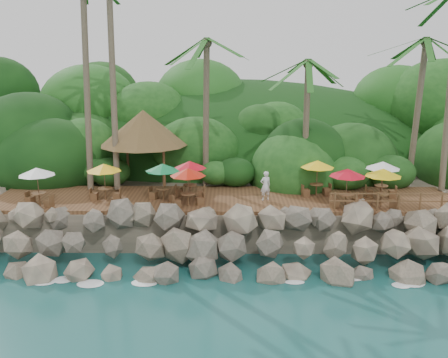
{
  "coord_description": "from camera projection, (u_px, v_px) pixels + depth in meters",
  "views": [
    {
      "loc": [
        0.32,
        -19.79,
        9.98
      ],
      "look_at": [
        0.0,
        6.0,
        3.4
      ],
      "focal_mm": 37.96,
      "sensor_mm": 36.0,
      "label": 1
    }
  ],
  "objects": [
    {
      "name": "jungle_foliage",
      "position": [
        225.0,
        193.0,
        36.18
      ],
      "size": [
        44.0,
        16.0,
        12.0
      ],
      "primitive_type": null,
      "color": "#143811",
      "rests_on": "ground"
    },
    {
      "name": "jungle_hill",
      "position": [
        226.0,
        168.0,
        44.41
      ],
      "size": [
        44.8,
        28.0,
        15.4
      ],
      "primitive_type": "ellipsoid",
      "color": "#143811",
      "rests_on": "ground"
    },
    {
      "name": "land_base",
      "position": [
        226.0,
        177.0,
        36.88
      ],
      "size": [
        32.0,
        25.2,
        2.1
      ],
      "primitive_type": "cube",
      "color": "gray",
      "rests_on": "ground"
    },
    {
      "name": "terrace",
      "position": [
        224.0,
        199.0,
        26.91
      ],
      "size": [
        26.0,
        5.0,
        0.2
      ],
      "primitive_type": "cube",
      "color": "brown",
      "rests_on": "land_base"
    },
    {
      "name": "ground",
      "position": [
        222.0,
        283.0,
        21.64
      ],
      "size": [
        140.0,
        140.0,
        0.0
      ],
      "primitive_type": "plane",
      "color": "#19514F",
      "rests_on": "ground"
    },
    {
      "name": "railing",
      "position": [
        399.0,
        200.0,
        24.35
      ],
      "size": [
        7.2,
        0.1,
        1.0
      ],
      "color": "brown",
      "rests_on": "terrace"
    },
    {
      "name": "waiter",
      "position": [
        265.0,
        186.0,
        26.23
      ],
      "size": [
        0.71,
        0.58,
        1.66
      ],
      "primitive_type": "imported",
      "rotation": [
        0.0,
        0.0,
        3.5
      ],
      "color": "silver",
      "rests_on": "terrace"
    },
    {
      "name": "palapa",
      "position": [
        144.0,
        128.0,
        29.47
      ],
      "size": [
        5.46,
        5.46,
        4.6
      ],
      "color": "brown",
      "rests_on": "ground"
    },
    {
      "name": "seawall",
      "position": [
        223.0,
        243.0,
        23.3
      ],
      "size": [
        29.0,
        4.0,
        2.3
      ],
      "primitive_type": null,
      "color": "gray",
      "rests_on": "ground"
    },
    {
      "name": "palms",
      "position": [
        265.0,
        9.0,
        26.78
      ],
      "size": [
        27.19,
        6.56,
        14.9
      ],
      "color": "brown",
      "rests_on": "ground"
    },
    {
      "name": "foam_line",
      "position": [
        222.0,
        280.0,
        21.93
      ],
      "size": [
        25.2,
        0.8,
        0.06
      ],
      "color": "white",
      "rests_on": "ground"
    },
    {
      "name": "dining_clusters",
      "position": [
        235.0,
        171.0,
        25.76
      ],
      "size": [
        20.75,
        3.99,
        2.08
      ],
      "color": "brown",
      "rests_on": "terrace"
    }
  ]
}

